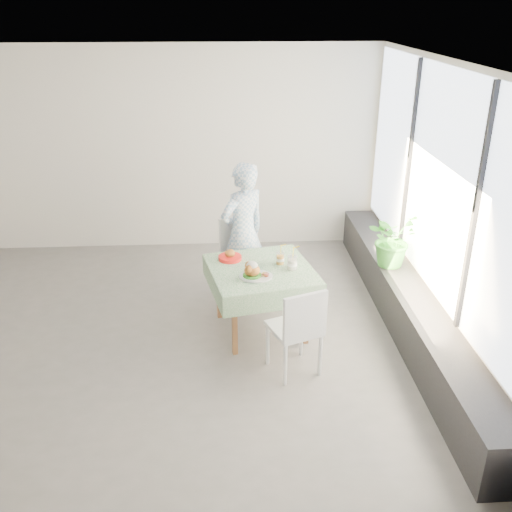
{
  "coord_description": "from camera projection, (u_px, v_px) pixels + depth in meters",
  "views": [
    {
      "loc": [
        0.84,
        -5.29,
        3.3
      ],
      "look_at": [
        1.17,
        0.1,
        0.86
      ],
      "focal_mm": 40.0,
      "sensor_mm": 36.0,
      "label": 1
    }
  ],
  "objects": [
    {
      "name": "second_dish",
      "position": [
        230.0,
        256.0,
        6.12
      ],
      "size": [
        0.25,
        0.25,
        0.12
      ],
      "color": "red",
      "rests_on": "cafe_table"
    },
    {
      "name": "chair_far",
      "position": [
        245.0,
        274.0,
        6.8
      ],
      "size": [
        0.61,
        0.61,
        0.98
      ],
      "color": "white",
      "rests_on": "ground"
    },
    {
      "name": "potted_plant",
      "position": [
        393.0,
        239.0,
        6.46
      ],
      "size": [
        0.76,
        0.74,
        0.64
      ],
      "primitive_type": "imported",
      "rotation": [
        0.0,
        0.0,
        0.6
      ],
      "color": "#347F2A",
      "rests_on": "window_ledge"
    },
    {
      "name": "main_dish",
      "position": [
        254.0,
        272.0,
        5.71
      ],
      "size": [
        0.34,
        0.34,
        0.17
      ],
      "color": "white",
      "rests_on": "cafe_table"
    },
    {
      "name": "juice_cup_orange",
      "position": [
        280.0,
        259.0,
        6.0
      ],
      "size": [
        0.09,
        0.09,
        0.26
      ],
      "color": "white",
      "rests_on": "cafe_table"
    },
    {
      "name": "window_ledge",
      "position": [
        407.0,
        307.0,
        6.18
      ],
      "size": [
        0.4,
        4.8,
        0.5
      ],
      "primitive_type": "cube",
      "color": "black",
      "rests_on": "ground"
    },
    {
      "name": "diner",
      "position": [
        243.0,
        233.0,
        6.57
      ],
      "size": [
        0.73,
        0.68,
        1.67
      ],
      "primitive_type": "imported",
      "rotation": [
        0.0,
        0.0,
        3.78
      ],
      "color": "#7FA9CC",
      "rests_on": "ground"
    },
    {
      "name": "cafe_table",
      "position": [
        261.0,
        292.0,
        6.05
      ],
      "size": [
        1.23,
        1.23,
        0.74
      ],
      "color": "brown",
      "rests_on": "ground"
    },
    {
      "name": "ceiling",
      "position": [
        124.0,
        62.0,
        4.97
      ],
      "size": [
        6.0,
        6.0,
        0.0
      ],
      "primitive_type": "plane",
      "rotation": [
        3.14,
        0.0,
        0.0
      ],
      "color": "white",
      "rests_on": "ground"
    },
    {
      "name": "floor",
      "position": [
        149.0,
        335.0,
        6.12
      ],
      "size": [
        6.0,
        6.0,
        0.0
      ],
      "primitive_type": "plane",
      "color": "#5E5B59",
      "rests_on": "ground"
    },
    {
      "name": "wall_right",
      "position": [
        439.0,
        207.0,
        5.71
      ],
      "size": [
        0.02,
        5.0,
        2.8
      ],
      "primitive_type": "cube",
      "color": "silver",
      "rests_on": "ground"
    },
    {
      "name": "window_pane",
      "position": [
        439.0,
        183.0,
        5.61
      ],
      "size": [
        0.01,
        4.8,
        2.18
      ],
      "primitive_type": "cube",
      "color": "#D1E0F9",
      "rests_on": "ground"
    },
    {
      "name": "wall_front",
      "position": [
        81.0,
        361.0,
        3.27
      ],
      "size": [
        6.0,
        0.02,
        2.8
      ],
      "primitive_type": "cube",
      "color": "silver",
      "rests_on": "ground"
    },
    {
      "name": "chair_near",
      "position": [
        295.0,
        345.0,
        5.44
      ],
      "size": [
        0.56,
        0.56,
        0.92
      ],
      "color": "white",
      "rests_on": "ground"
    },
    {
      "name": "wall_back",
      "position": [
        161.0,
        151.0,
        7.82
      ],
      "size": [
        6.0,
        0.02,
        2.8
      ],
      "primitive_type": "cube",
      "color": "silver",
      "rests_on": "ground"
    },
    {
      "name": "juice_cup_lemonade",
      "position": [
        292.0,
        263.0,
        5.88
      ],
      "size": [
        0.11,
        0.11,
        0.3
      ],
      "color": "white",
      "rests_on": "cafe_table"
    }
  ]
}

